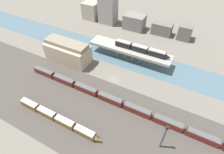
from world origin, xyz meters
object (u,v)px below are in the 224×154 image
object	(u,v)px
train_yard_mid	(126,106)
warehouse_building	(68,52)
train_yard_near	(58,119)
signal_tower	(163,137)
train_on_bridge	(142,49)

from	to	relation	value
train_yard_mid	warehouse_building	xyz separation A→B (m)	(-45.31, 16.68, 4.43)
train_yard_near	warehouse_building	world-z (taller)	warehouse_building
train_yard_near	signal_tower	world-z (taller)	signal_tower
train_on_bridge	train_yard_near	world-z (taller)	train_on_bridge
signal_tower	train_on_bridge	bearing A→B (deg)	119.24
train_yard_near	warehouse_building	distance (m)	42.91
train_yard_mid	signal_tower	bearing A→B (deg)	-29.24
train_on_bridge	warehouse_building	distance (m)	42.86
train_yard_near	signal_tower	distance (m)	43.34
train_on_bridge	warehouse_building	bearing A→B (deg)	-154.46
train_on_bridge	signal_tower	size ratio (longest dim) A/B	2.32
train_on_bridge	warehouse_building	xyz separation A→B (m)	(-38.59, -18.44, -2.79)
warehouse_building	train_yard_mid	bearing A→B (deg)	-20.21
train_yard_mid	warehouse_building	world-z (taller)	warehouse_building
train_yard_near	train_on_bridge	bearing A→B (deg)	73.36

